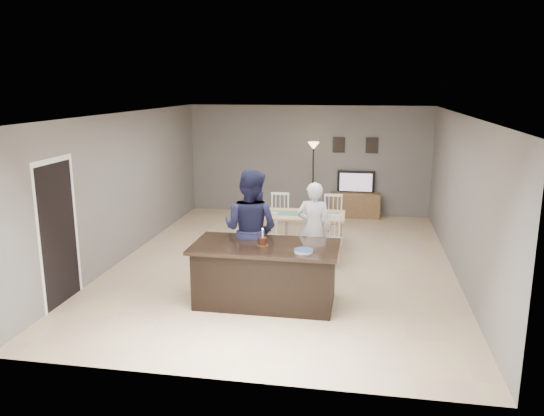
% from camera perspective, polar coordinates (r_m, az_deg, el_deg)
% --- Properties ---
extents(floor, '(8.00, 8.00, 0.00)m').
position_cam_1_polar(floor, '(9.75, 1.27, -5.98)').
color(floor, tan).
rests_on(floor, ground).
extents(room_shell, '(8.00, 8.00, 8.00)m').
position_cam_1_polar(room_shell, '(9.33, 1.32, 3.80)').
color(room_shell, slate).
rests_on(room_shell, floor).
extents(kitchen_island, '(2.15, 1.10, 0.90)m').
position_cam_1_polar(kitchen_island, '(7.92, -0.69, -7.07)').
color(kitchen_island, black).
rests_on(kitchen_island, floor).
extents(tv_console, '(1.20, 0.40, 0.60)m').
position_cam_1_polar(tv_console, '(13.20, 8.92, 0.32)').
color(tv_console, brown).
rests_on(tv_console, floor).
extents(television, '(0.91, 0.12, 0.53)m').
position_cam_1_polar(television, '(13.16, 9.01, 2.78)').
color(television, black).
rests_on(television, tv_console).
extents(tv_screen_glow, '(0.78, 0.00, 0.78)m').
position_cam_1_polar(tv_screen_glow, '(13.08, 9.01, 2.75)').
color(tv_screen_glow, orange).
rests_on(tv_screen_glow, tv_console).
extents(picture_frames, '(1.10, 0.02, 0.38)m').
position_cam_1_polar(picture_frames, '(13.16, 8.94, 6.69)').
color(picture_frames, black).
rests_on(picture_frames, room_shell).
extents(doorway, '(0.00, 2.10, 2.65)m').
position_cam_1_polar(doorway, '(8.31, -22.09, -1.29)').
color(doorway, black).
rests_on(doorway, floor).
extents(woman, '(0.62, 0.43, 1.61)m').
position_cam_1_polar(woman, '(9.01, 4.52, -2.25)').
color(woman, silver).
rests_on(woman, floor).
extents(man, '(1.10, 0.96, 1.93)m').
position_cam_1_polar(man, '(8.35, -2.33, -2.35)').
color(man, '#191A37').
rests_on(man, floor).
extents(birthday_cake, '(0.17, 0.17, 0.26)m').
position_cam_1_polar(birthday_cake, '(7.75, -1.01, -3.58)').
color(birthday_cake, yellow).
rests_on(birthday_cake, kitchen_island).
extents(plate_stack, '(0.27, 0.27, 0.04)m').
position_cam_1_polar(plate_stack, '(7.45, 3.43, -4.63)').
color(plate_stack, white).
rests_on(plate_stack, kitchen_island).
extents(dining_table, '(1.64, 1.86, 0.99)m').
position_cam_1_polar(dining_table, '(10.26, 3.29, -1.34)').
color(dining_table, tan).
rests_on(dining_table, floor).
extents(floor_lamp, '(0.28, 0.28, 1.85)m').
position_cam_1_polar(floor_lamp, '(12.89, 4.46, 5.25)').
color(floor_lamp, black).
rests_on(floor_lamp, floor).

